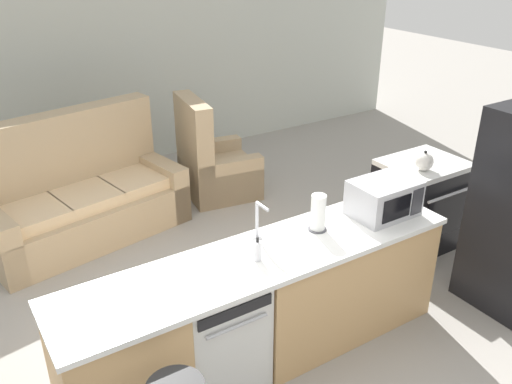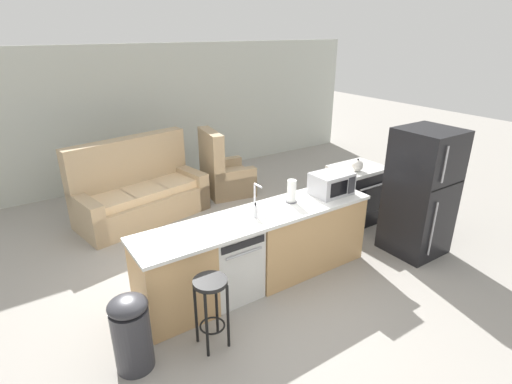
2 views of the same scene
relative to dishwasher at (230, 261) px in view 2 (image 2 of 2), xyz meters
The scene contains 15 objects.
ground_plane 0.49m from the dishwasher, ahead, with size 24.00×24.00×0.00m, color gray.
wall_back 4.33m from the dishwasher, 82.54° to the left, with size 10.00×0.06×2.60m.
kitchen_counter 0.49m from the dishwasher, ahead, with size 2.94×0.66×0.90m.
dishwasher is the anchor object (origin of this frame).
stove_range 2.66m from the dishwasher, 11.91° to the left, with size 0.76×0.68×0.90m.
refrigerator 2.69m from the dishwasher, 11.93° to the right, with size 0.72×0.73×1.70m.
microwave 1.62m from the dishwasher, ahead, with size 0.50×0.37×0.28m.
sink_faucet 0.80m from the dishwasher, 22.37° to the left, with size 0.07×0.18×0.30m.
paper_towel_roll 1.11m from the dishwasher, ahead, with size 0.14×0.14×0.28m.
soap_bottle 0.64m from the dishwasher, ahead, with size 0.06×0.06×0.18m.
kettle 2.53m from the dishwasher, ahead, with size 0.21×0.17×0.19m.
bar_stool 0.83m from the dishwasher, 132.44° to the right, with size 0.32×0.32×0.74m.
trash_bin 1.35m from the dishwasher, 160.17° to the right, with size 0.35×0.35×0.74m.
couch 2.59m from the dishwasher, 94.12° to the left, with size 2.13×1.26×1.27m.
armchair 3.04m from the dishwasher, 62.22° to the left, with size 0.92×0.96×1.20m.
Camera 2 is at (-2.15, -3.37, 2.86)m, focal length 28.00 mm.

